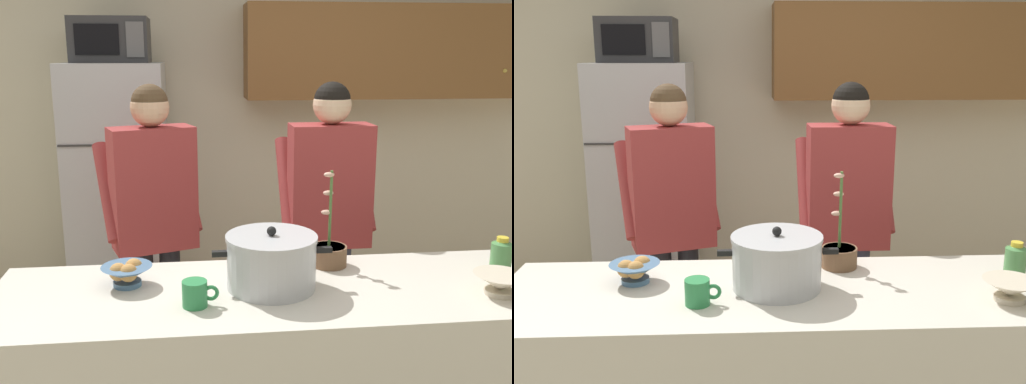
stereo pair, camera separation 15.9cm
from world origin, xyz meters
The scene contains 11 objects.
back_wall_unit centered at (0.25, 2.25, 1.40)m, with size 6.00×0.48×2.60m.
refrigerator centered at (-0.79, 1.85, 0.87)m, with size 0.64×0.68×1.74m.
microwave centered at (-0.79, 1.83, 1.88)m, with size 0.48×0.37×0.28m.
person_near_pot centered at (-0.50, 0.89, 1.03)m, with size 0.59×0.53×1.65m.
person_by_sink centered at (0.42, 0.85, 1.04)m, with size 0.50×0.41×1.66m.
cooking_pot centered at (0.00, 0.02, 1.02)m, with size 0.46×0.35×0.24m.
coffee_mug centered at (-0.29, -0.12, 0.97)m, with size 0.13×0.09×0.10m.
bread_bowl centered at (-0.55, 0.10, 0.97)m, with size 0.20×0.20×0.10m.
empty_bowl centered at (0.84, -0.14, 0.97)m, with size 0.20×0.20×0.08m.
bottle_near_edge centered at (0.95, 0.08, 0.99)m, with size 0.08×0.08×0.15m.
potted_orchid centered at (0.27, 0.23, 0.98)m, with size 0.15×0.15×0.41m.
Camera 1 is at (-0.29, -2.01, 1.79)m, focal length 40.23 mm.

